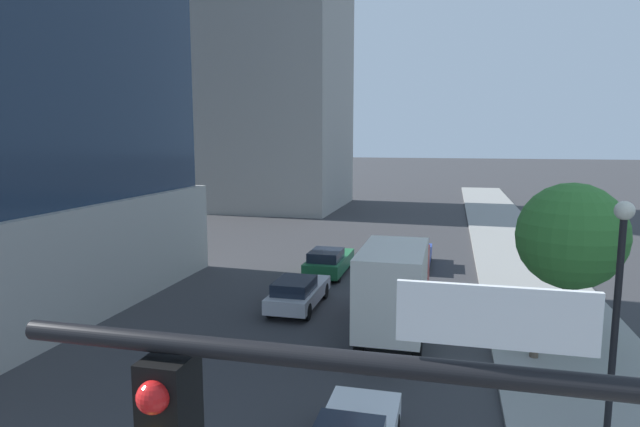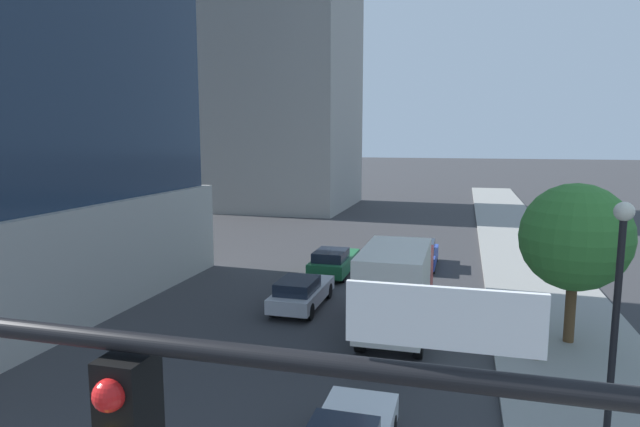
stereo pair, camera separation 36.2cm
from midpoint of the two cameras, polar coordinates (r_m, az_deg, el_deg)
The scene contains 9 objects.
sidewalk at distance 21.90m, azimuth 24.03°, elevation -11.90°, with size 5.24×120.00×0.15m, color gray.
construction_building at distance 58.27m, azimuth -5.58°, elevation 18.27°, with size 17.41×16.23×42.44m.
street_lamp at distance 14.12m, azimuth 28.64°, elevation -6.80°, with size 0.44×0.44×5.74m.
street_tree at distance 20.46m, azimuth 24.81°, elevation -2.23°, with size 3.73×3.73×5.63m.
car_green at distance 28.78m, azimuth 0.58°, elevation -5.14°, with size 1.88×4.66×1.45m.
car_blue at distance 31.02m, azimuth 9.73°, elevation -4.23°, with size 1.83×4.30×1.50m.
car_silver at distance 23.22m, azimuth -2.83°, elevation -8.41°, with size 1.78×4.51×1.40m.
box_truck at distance 20.14m, azimuth 7.50°, elevation -7.51°, with size 2.27×6.62×3.45m.
pedestrian_red_shirt at distance 19.14m, azimuth 21.50°, elevation -11.75°, with size 0.34×0.34×1.65m.
Camera 1 is at (4.42, -0.34, 7.30)m, focal length 29.93 mm.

